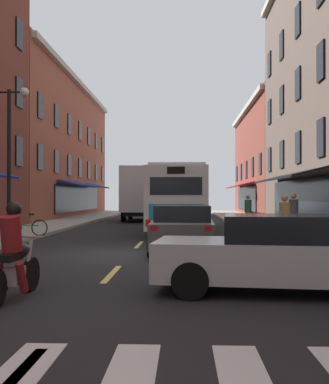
{
  "coord_description": "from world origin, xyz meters",
  "views": [
    {
      "loc": [
        1.62,
        -14.22,
        1.75
      ],
      "look_at": [
        0.74,
        7.46,
        1.94
      ],
      "focal_mm": 44.76,
      "sensor_mm": 36.0,
      "label": 1
    }
  ],
  "objects": [
    {
      "name": "motorcycle_rider",
      "position": [
        -1.25,
        -6.25,
        0.71
      ],
      "size": [
        0.62,
        2.07,
        1.66
      ],
      "color": "black",
      "rests_on": "ground"
    },
    {
      "name": "street_lamp_twin",
      "position": [
        -4.65,
        2.66,
        3.18
      ],
      "size": [
        1.42,
        0.32,
        5.51
      ],
      "color": "black",
      "rests_on": "sidewalk_left"
    },
    {
      "name": "sedan_near",
      "position": [
        3.51,
        -5.46,
        0.72
      ],
      "size": [
        4.86,
        2.32,
        1.41
      ],
      "color": "silver",
      "rests_on": "ground"
    },
    {
      "name": "pedestrian_near",
      "position": [
        5.91,
        4.69,
        1.06
      ],
      "size": [
        0.43,
        0.53,
        1.73
      ],
      "rotation": [
        0.0,
        0.0,
        3.56
      ],
      "color": "#B29947",
      "rests_on": "sidewalk_right"
    },
    {
      "name": "sedan_mid",
      "position": [
        -1.41,
        31.65,
        0.68
      ],
      "size": [
        2.02,
        4.65,
        1.32
      ],
      "color": "navy",
      "rests_on": "ground"
    },
    {
      "name": "pedestrian_mid",
      "position": [
        4.97,
        1.78,
        0.98
      ],
      "size": [
        0.36,
        0.36,
        1.64
      ],
      "rotation": [
        0.0,
        0.0,
        3.15
      ],
      "color": "#66387F",
      "rests_on": "sidewalk_right"
    },
    {
      "name": "box_truck",
      "position": [
        -1.39,
        19.88,
        1.95
      ],
      "size": [
        2.5,
        7.02,
        3.75
      ],
      "color": "#B21E19",
      "rests_on": "ground"
    },
    {
      "name": "ground_plane",
      "position": [
        0.0,
        0.0,
        -0.05
      ],
      "size": [
        34.8,
        80.0,
        0.1
      ],
      "primitive_type": "cube",
      "color": "black"
    },
    {
      "name": "bicycle_near",
      "position": [
        -4.74,
        4.88,
        0.5
      ],
      "size": [
        1.71,
        0.48,
        0.91
      ],
      "color": "black",
      "rests_on": "sidewalk_left"
    },
    {
      "name": "transit_bus",
      "position": [
        1.48,
        10.64,
        1.65
      ],
      "size": [
        2.91,
        12.27,
        3.13
      ],
      "color": "silver",
      "rests_on": "ground"
    },
    {
      "name": "sedan_far",
      "position": [
        1.61,
        0.85,
        0.75
      ],
      "size": [
        2.04,
        4.74,
        1.47
      ],
      "color": "#515154",
      "rests_on": "ground"
    },
    {
      "name": "lane_centre_dashes",
      "position": [
        0.0,
        -0.25,
        0.0
      ],
      "size": [
        0.14,
        73.9,
        0.01
      ],
      "color": "#DBCC4C",
      "rests_on": "ground"
    },
    {
      "name": "pedestrian_rear",
      "position": [
        4.96,
        10.78,
        1.0
      ],
      "size": [
        0.36,
        0.36,
        1.68
      ],
      "rotation": [
        0.0,
        0.0,
        3.6
      ],
      "color": "#B29947",
      "rests_on": "sidewalk_right"
    }
  ]
}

